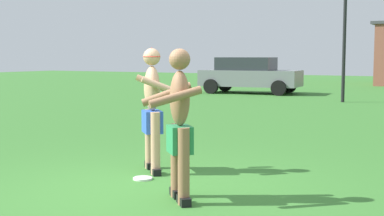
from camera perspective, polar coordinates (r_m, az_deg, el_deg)
name	(u,v)px	position (r m, az deg, el deg)	size (l,w,h in m)	color
ground_plane	(152,192)	(6.50, -4.31, -8.96)	(80.00, 80.00, 0.00)	#38752D
player_with_cap	(153,103)	(7.48, -4.25, 0.49)	(0.86, 0.75, 1.75)	black
player_in_green	(179,122)	(5.94, -1.39, -1.48)	(0.80, 0.74, 1.71)	black
frisbee	(143,178)	(7.15, -5.30, -7.52)	(0.26, 0.26, 0.03)	white
car_gray_near_post	(249,75)	(23.53, 6.16, 3.58)	(4.45, 2.36, 1.58)	slate
lamp_post	(345,8)	(19.67, 16.10, 10.29)	(0.60, 0.24, 5.37)	black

